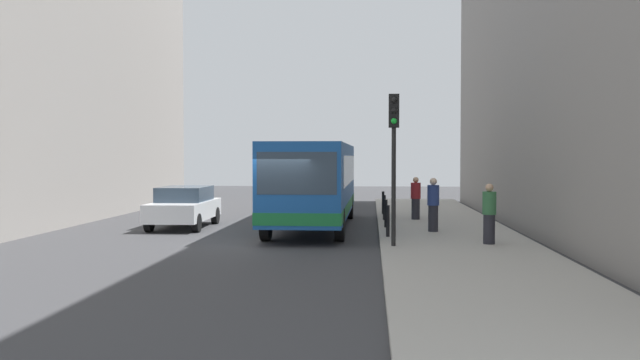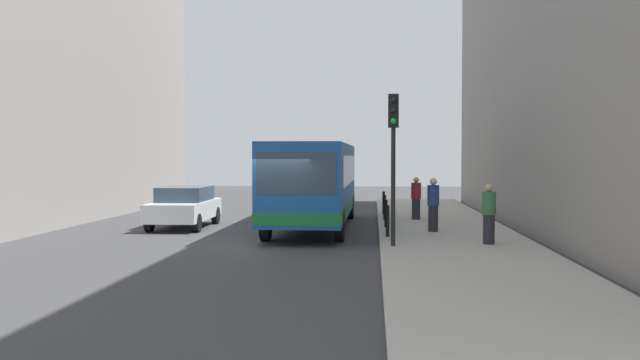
% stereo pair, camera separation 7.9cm
% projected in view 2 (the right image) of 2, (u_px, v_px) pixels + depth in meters
% --- Properties ---
extents(ground_plane, '(80.00, 80.00, 0.00)m').
position_uv_depth(ground_plane, '(270.00, 245.00, 20.34)').
color(ground_plane, '#38383A').
extents(sidewalk, '(4.40, 40.00, 0.15)m').
position_uv_depth(sidewalk, '(457.00, 244.00, 19.93)').
color(sidewalk, '#ADA89E').
rests_on(sidewalk, ground).
extents(building_right, '(7.00, 32.00, 15.46)m').
position_uv_depth(building_right, '(629.00, 1.00, 23.19)').
color(building_right, gray).
rests_on(building_right, ground).
extents(bus, '(2.60, 11.04, 3.00)m').
position_uv_depth(bus, '(315.00, 180.00, 25.10)').
color(bus, '#19519E').
rests_on(bus, ground).
extents(car_beside_bus, '(1.90, 4.42, 1.48)m').
position_uv_depth(car_beside_bus, '(185.00, 206.00, 25.18)').
color(car_beside_bus, silver).
rests_on(car_beside_bus, ground).
extents(car_behind_bus, '(2.05, 4.49, 1.48)m').
position_uv_depth(car_behind_bus, '(324.00, 191.00, 35.91)').
color(car_behind_bus, '#A5A8AD').
rests_on(car_behind_bus, ground).
extents(traffic_light, '(0.28, 0.33, 4.10)m').
position_uv_depth(traffic_light, '(393.00, 140.00, 18.77)').
color(traffic_light, black).
rests_on(traffic_light, sidewalk).
extents(bollard_near, '(0.11, 0.11, 0.95)m').
position_uv_depth(bollard_near, '(388.00, 221.00, 21.05)').
color(bollard_near, black).
rests_on(bollard_near, sidewalk).
extents(bollard_mid, '(0.11, 0.11, 0.95)m').
position_uv_depth(bollard_mid, '(386.00, 213.00, 23.82)').
color(bollard_mid, black).
rests_on(bollard_mid, sidewalk).
extents(bollard_far, '(0.11, 0.11, 0.95)m').
position_uv_depth(bollard_far, '(385.00, 207.00, 26.59)').
color(bollard_far, black).
rests_on(bollard_far, sidewalk).
extents(bollard_farthest, '(0.11, 0.11, 0.95)m').
position_uv_depth(bollard_farthest, '(384.00, 203.00, 29.37)').
color(bollard_farthest, black).
rests_on(bollard_farthest, sidewalk).
extents(pedestrian_near_signal, '(0.38, 0.38, 1.67)m').
position_uv_depth(pedestrian_near_signal, '(489.00, 214.00, 19.26)').
color(pedestrian_near_signal, '#26262D').
rests_on(pedestrian_near_signal, sidewalk).
extents(pedestrian_mid_sidewalk, '(0.38, 0.38, 1.73)m').
position_uv_depth(pedestrian_mid_sidewalk, '(433.00, 205.00, 22.46)').
color(pedestrian_mid_sidewalk, '#26262D').
rests_on(pedestrian_mid_sidewalk, sidewalk).
extents(pedestrian_far_sidewalk, '(0.38, 0.38, 1.63)m').
position_uv_depth(pedestrian_far_sidewalk, '(416.00, 198.00, 26.82)').
color(pedestrian_far_sidewalk, '#26262D').
rests_on(pedestrian_far_sidewalk, sidewalk).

